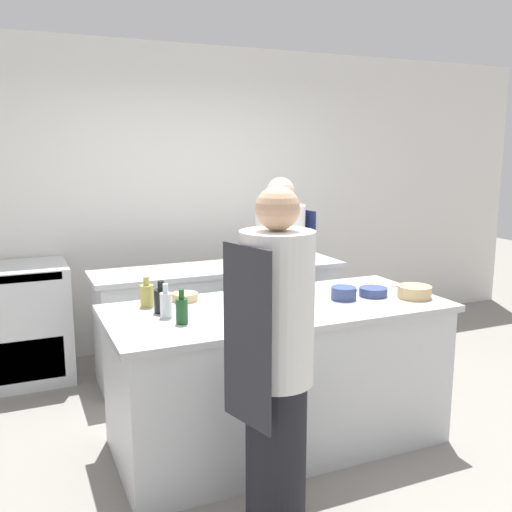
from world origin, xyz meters
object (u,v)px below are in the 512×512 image
bottle_vinegar (147,295)px  bowl_mixing_large (344,293)px  bowl_prep_small (185,297)px  bowl_wooden_salad (373,292)px  bottle_cooking_oil (182,310)px  bowl_ceramic_blue (414,292)px  oven_range (16,324)px  chef_at_stove (280,287)px  chef_at_prep_near (276,367)px  bottle_olive_oil (166,304)px  bottle_wine (161,300)px

bottle_vinegar → bowl_mixing_large: size_ratio=1.16×
bottle_vinegar → bowl_mixing_large: 1.24m
bowl_prep_small → bowl_wooden_salad: size_ratio=0.89×
bowl_wooden_salad → bottle_vinegar: bearing=166.6°
bottle_cooking_oil → bowl_prep_small: bearing=71.5°
bowl_mixing_large → bowl_ceramic_blue: size_ratio=0.74×
oven_range → bowl_mixing_large: (1.95, -1.79, 0.48)m
chef_at_stove → bottle_cooking_oil: (-1.03, -0.87, 0.16)m
oven_range → bowl_mixing_large: bearing=-42.7°
chef_at_prep_near → bottle_vinegar: 1.15m
bottle_olive_oil → bowl_ceramic_blue: (1.59, -0.22, -0.04)m
chef_at_stove → bowl_prep_small: 0.98m
bowl_mixing_large → bowl_wooden_salad: 0.23m
bowl_mixing_large → chef_at_prep_near: bearing=-138.4°
oven_range → bottle_olive_oil: bearing=-65.2°
bottle_cooking_oil → bowl_ceramic_blue: bottle_cooking_oil is taller
bottle_wine → bottle_olive_oil: bearing=-90.1°
oven_range → bottle_wine: 1.88m
bowl_wooden_salad → bottle_wine: bearing=172.6°
bottle_wine → bowl_mixing_large: 1.16m
bottle_olive_oil → bowl_prep_small: bearing=56.4°
bowl_prep_small → bowl_ceramic_blue: bearing=-20.7°
bowl_mixing_large → bottle_cooking_oil: bearing=-175.7°
bottle_vinegar → bowl_ceramic_blue: bearing=-16.4°
bowl_mixing_large → bowl_wooden_salad: (0.23, -0.00, -0.01)m
bottle_wine → bottle_cooking_oil: size_ratio=0.98×
oven_range → bowl_ceramic_blue: size_ratio=4.37×
bowl_prep_small → bowl_wooden_salad: bowl_wooden_salad is taller
bottle_cooking_oil → bowl_prep_small: 0.49m
chef_at_stove → bowl_prep_small: chef_at_stove is taller
bowl_wooden_salad → chef_at_stove: bearing=110.3°
bottle_vinegar → bottle_cooking_oil: 0.43m
bottle_vinegar → bowl_wooden_salad: bearing=-13.4°
bottle_wine → bottle_cooking_oil: 0.26m
chef_at_stove → bottle_cooking_oil: 1.36m
bowl_ceramic_blue → bowl_wooden_salad: bowl_ceramic_blue is taller
chef_at_stove → bowl_wooden_salad: bearing=11.2°
bowl_prep_small → bowl_wooden_salad: bearing=-17.9°
chef_at_prep_near → bottle_wine: size_ratio=8.88×
bowl_ceramic_blue → bowl_wooden_salad: bearing=146.4°
oven_range → chef_at_prep_near: bearing=-66.4°
chef_at_stove → bowl_ceramic_blue: chef_at_stove is taller
oven_range → bottle_vinegar: 1.72m
oven_range → bowl_prep_small: bowl_prep_small is taller
bottle_vinegar → bowl_prep_small: (0.25, 0.04, -0.05)m
oven_range → chef_at_prep_near: size_ratio=0.56×
bottle_vinegar → bottle_cooking_oil: (0.10, -0.42, 0.00)m
bowl_mixing_large → bowl_wooden_salad: size_ratio=0.88×
bottle_cooking_oil → bowl_ceramic_blue: size_ratio=0.90×
bottle_cooking_oil → bowl_mixing_large: (1.10, 0.08, -0.04)m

